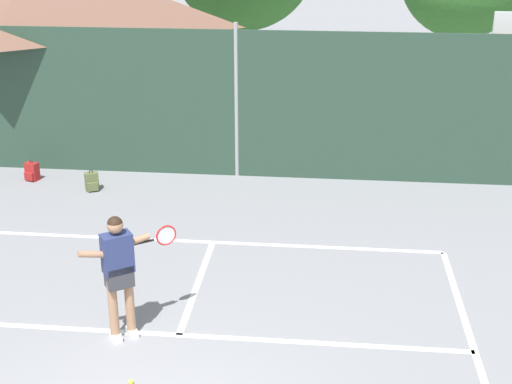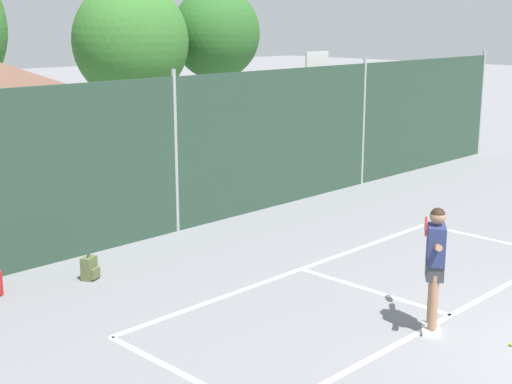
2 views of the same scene
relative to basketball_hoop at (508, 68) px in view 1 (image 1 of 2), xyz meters
The scene contains 7 objects.
chainlink_fence 6.13m from the basketball_hoop, 168.20° to the right, with size 26.09×0.09×3.41m.
basketball_hoop is the anchor object (origin of this frame).
clubhouse_building 11.43m from the basketball_hoop, behind, with size 7.29×5.83×4.61m.
tennis_player 10.43m from the basketball_hoop, 130.44° to the right, with size 1.15×0.95×1.85m.
tennis_ball 11.19m from the basketball_hoop, 125.39° to the right, with size 0.07×0.07×0.07m, color #CCE033.
backpack_red 10.86m from the basketball_hoop, 169.11° to the right, with size 0.32×0.31×0.46m.
backpack_olive 9.51m from the basketball_hoop, 164.44° to the right, with size 0.33×0.32×0.46m.
Camera 1 is at (1.96, -5.93, 5.62)m, focal length 49.74 mm.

